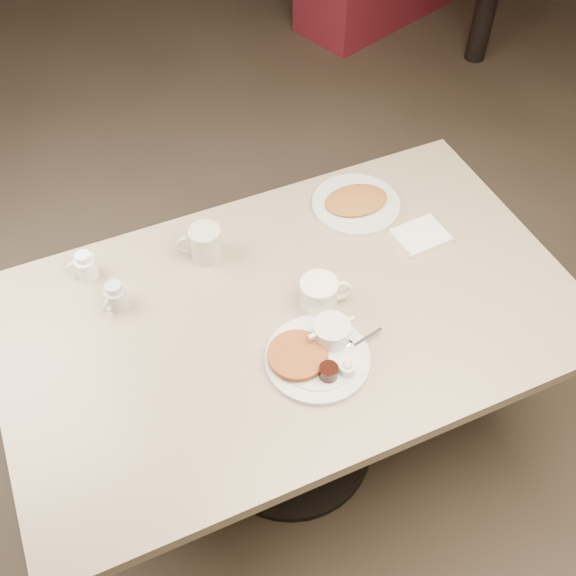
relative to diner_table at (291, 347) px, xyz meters
name	(u,v)px	position (x,y,z in m)	size (l,w,h in m)	color
room	(292,98)	(0.00, 0.00, 0.82)	(7.04, 8.04, 2.84)	#4C3F33
diner_table	(291,347)	(0.00, 0.00, 0.00)	(1.50, 0.90, 0.75)	tan
main_plate	(318,352)	(0.00, -0.16, 0.19)	(0.33, 0.28, 0.07)	silver
coffee_mug_near	(320,294)	(0.08, -0.01, 0.22)	(0.15, 0.12, 0.09)	white
napkin	(421,236)	(0.45, 0.09, 0.18)	(0.15, 0.12, 0.02)	white
coffee_mug_far	(205,244)	(-0.14, 0.27, 0.22)	(0.14, 0.11, 0.10)	beige
creamer_left	(116,296)	(-0.41, 0.20, 0.21)	(0.08, 0.07, 0.08)	#BCBCB9
creamer_right	(86,266)	(-0.46, 0.34, 0.21)	(0.09, 0.07, 0.08)	white
hash_plate	(356,203)	(0.34, 0.28, 0.18)	(0.28, 0.28, 0.04)	silver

